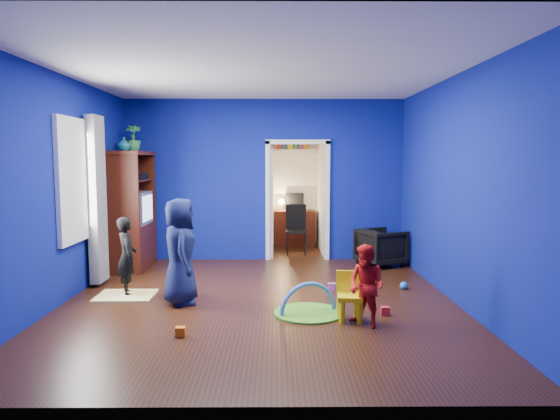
{
  "coord_description": "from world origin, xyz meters",
  "views": [
    {
      "loc": [
        0.22,
        -6.27,
        1.82
      ],
      "look_at": [
        0.27,
        0.4,
        1.15
      ],
      "focal_mm": 32.0,
      "sensor_mm": 36.0,
      "label": 1
    }
  ],
  "objects_px": {
    "armchair": "(381,247)",
    "crt_tv": "(134,208)",
    "hopper_ball": "(181,285)",
    "play_mat": "(308,313)",
    "toddler_red": "(366,286)",
    "kid_chair": "(350,299)",
    "child_black": "(127,256)",
    "study_desk": "(294,228)",
    "child_navy": "(180,251)",
    "tv_armoire": "(131,210)",
    "vase": "(124,144)",
    "folding_chair": "(296,230)"
  },
  "relations": [
    {
      "from": "armchair",
      "to": "crt_tv",
      "type": "bearing_deg",
      "value": 67.67
    },
    {
      "from": "hopper_ball",
      "to": "play_mat",
      "type": "xyz_separation_m",
      "value": [
        1.65,
        -0.69,
        -0.17
      ]
    },
    {
      "from": "crt_tv",
      "to": "toddler_red",
      "type": "bearing_deg",
      "value": -41.51
    },
    {
      "from": "armchair",
      "to": "kid_chair",
      "type": "xyz_separation_m",
      "value": [
        -0.97,
        -2.95,
        -0.07
      ]
    },
    {
      "from": "child_black",
      "to": "study_desk",
      "type": "distance_m",
      "value": 4.6
    },
    {
      "from": "child_navy",
      "to": "play_mat",
      "type": "bearing_deg",
      "value": -120.49
    },
    {
      "from": "toddler_red",
      "to": "child_black",
      "type": "bearing_deg",
      "value": -156.21
    },
    {
      "from": "child_navy",
      "to": "tv_armoire",
      "type": "xyz_separation_m",
      "value": [
        -1.21,
        2.1,
        0.31
      ]
    },
    {
      "from": "hopper_ball",
      "to": "vase",
      "type": "bearing_deg",
      "value": 126.84
    },
    {
      "from": "study_desk",
      "to": "folding_chair",
      "type": "xyz_separation_m",
      "value": [
        0.0,
        -0.96,
        0.09
      ]
    },
    {
      "from": "child_black",
      "to": "study_desk",
      "type": "xyz_separation_m",
      "value": [
        2.4,
        3.92,
        -0.16
      ]
    },
    {
      "from": "tv_armoire",
      "to": "hopper_ball",
      "type": "bearing_deg",
      "value": -57.89
    },
    {
      "from": "play_mat",
      "to": "crt_tv",
      "type": "bearing_deg",
      "value": 137.46
    },
    {
      "from": "child_black",
      "to": "vase",
      "type": "height_order",
      "value": "vase"
    },
    {
      "from": "armchair",
      "to": "play_mat",
      "type": "distance_m",
      "value": 3.08
    },
    {
      "from": "child_black",
      "to": "hopper_ball",
      "type": "bearing_deg",
      "value": -126.4
    },
    {
      "from": "kid_chair",
      "to": "play_mat",
      "type": "bearing_deg",
      "value": 157.17
    },
    {
      "from": "toddler_red",
      "to": "tv_armoire",
      "type": "xyz_separation_m",
      "value": [
        -3.41,
        2.98,
        0.53
      ]
    },
    {
      "from": "crt_tv",
      "to": "kid_chair",
      "type": "xyz_separation_m",
      "value": [
        3.22,
        -2.78,
        -0.77
      ]
    },
    {
      "from": "armchair",
      "to": "toddler_red",
      "type": "distance_m",
      "value": 3.26
    },
    {
      "from": "vase",
      "to": "kid_chair",
      "type": "relative_size",
      "value": 0.44
    },
    {
      "from": "kid_chair",
      "to": "folding_chair",
      "type": "height_order",
      "value": "folding_chair"
    },
    {
      "from": "child_navy",
      "to": "hopper_ball",
      "type": "xyz_separation_m",
      "value": [
        -0.05,
        0.25,
        -0.49
      ]
    },
    {
      "from": "tv_armoire",
      "to": "folding_chair",
      "type": "height_order",
      "value": "tv_armoire"
    },
    {
      "from": "child_navy",
      "to": "study_desk",
      "type": "distance_m",
      "value": 4.62
    },
    {
      "from": "armchair",
      "to": "crt_tv",
      "type": "height_order",
      "value": "crt_tv"
    },
    {
      "from": "study_desk",
      "to": "armchair",
      "type": "bearing_deg",
      "value": -55.33
    },
    {
      "from": "kid_chair",
      "to": "toddler_red",
      "type": "bearing_deg",
      "value": -47.6
    },
    {
      "from": "child_black",
      "to": "folding_chair",
      "type": "xyz_separation_m",
      "value": [
        2.4,
        2.96,
        -0.07
      ]
    },
    {
      "from": "armchair",
      "to": "child_black",
      "type": "xyz_separation_m",
      "value": [
        -3.82,
        -1.86,
        0.21
      ]
    },
    {
      "from": "toddler_red",
      "to": "folding_chair",
      "type": "height_order",
      "value": "folding_chair"
    },
    {
      "from": "vase",
      "to": "armchair",
      "type": "bearing_deg",
      "value": 6.35
    },
    {
      "from": "vase",
      "to": "study_desk",
      "type": "bearing_deg",
      "value": 42.02
    },
    {
      "from": "toddler_red",
      "to": "child_navy",
      "type": "bearing_deg",
      "value": -154.77
    },
    {
      "from": "vase",
      "to": "folding_chair",
      "type": "height_order",
      "value": "vase"
    },
    {
      "from": "vase",
      "to": "play_mat",
      "type": "bearing_deg",
      "value": -38.58
    },
    {
      "from": "tv_armoire",
      "to": "crt_tv",
      "type": "distance_m",
      "value": 0.06
    },
    {
      "from": "child_navy",
      "to": "armchair",
      "type": "bearing_deg",
      "value": -68.21
    },
    {
      "from": "study_desk",
      "to": "tv_armoire",
      "type": "bearing_deg",
      "value": -141.54
    },
    {
      "from": "hopper_ball",
      "to": "study_desk",
      "type": "bearing_deg",
      "value": 67.97
    },
    {
      "from": "tv_armoire",
      "to": "crt_tv",
      "type": "height_order",
      "value": "tv_armoire"
    },
    {
      "from": "armchair",
      "to": "child_black",
      "type": "relative_size",
      "value": 0.66
    },
    {
      "from": "folding_chair",
      "to": "armchair",
      "type": "bearing_deg",
      "value": -37.67
    },
    {
      "from": "armchair",
      "to": "crt_tv",
      "type": "xyz_separation_m",
      "value": [
        -4.19,
        -0.17,
        0.7
      ]
    },
    {
      "from": "study_desk",
      "to": "toddler_red",
      "type": "bearing_deg",
      "value": -83.43
    },
    {
      "from": "kid_chair",
      "to": "play_mat",
      "type": "relative_size",
      "value": 0.61
    },
    {
      "from": "tv_armoire",
      "to": "hopper_ball",
      "type": "relative_size",
      "value": 5.46
    },
    {
      "from": "armchair",
      "to": "child_navy",
      "type": "relative_size",
      "value": 0.52
    },
    {
      "from": "kid_chair",
      "to": "armchair",
      "type": "bearing_deg",
      "value": 77.27
    },
    {
      "from": "child_black",
      "to": "child_navy",
      "type": "bearing_deg",
      "value": -141.59
    }
  ]
}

